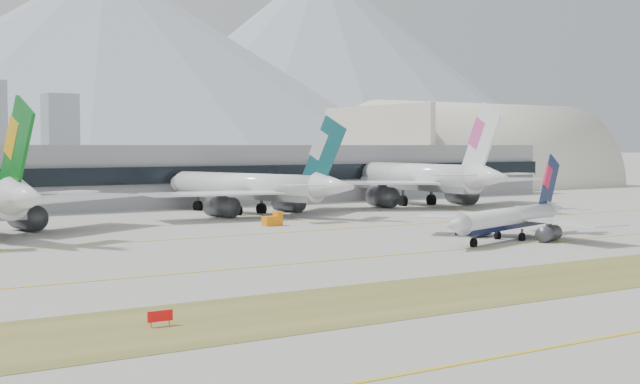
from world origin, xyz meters
TOP-DOWN VIEW (x-y plane):
  - ground at (0.00, 0.00)m, footprint 3000.00×3000.00m
  - taxiing_airliner at (34.63, 0.34)m, footprint 39.25×33.32m
  - widebody_cathay at (25.76, 68.02)m, footprint 57.39×57.28m
  - widebody_china_air at (74.15, 69.82)m, footprint 69.25×68.13m
  - terminal at (0.00, 114.84)m, footprint 280.00×43.10m
  - hangar at (154.56, 135.00)m, footprint 91.00×60.00m
  - hold_sign_left at (-39.06, -32.00)m, footprint 2.20×0.15m
  - gse_c at (15.70, 42.39)m, footprint 3.55×2.00m

SIDE VIEW (x-z plane):
  - ground at x=0.00m, z-range 0.00..0.00m
  - hangar at x=154.56m, z-range -29.86..30.14m
  - hold_sign_left at x=-39.06m, z-range 0.20..1.55m
  - gse_c at x=15.70m, z-range -0.25..2.35m
  - taxiing_airliner at x=34.63m, z-range -3.52..10.07m
  - widebody_cathay at x=25.76m, z-range -4.95..16.18m
  - widebody_china_air at x=74.15m, z-range -5.81..19.00m
  - terminal at x=0.00m, z-range 0.00..15.00m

